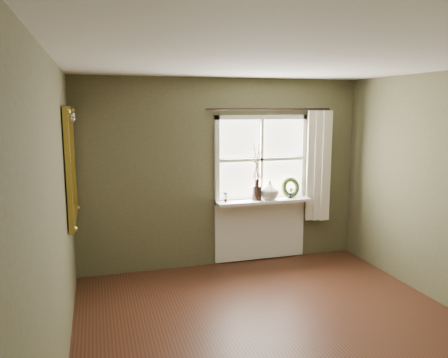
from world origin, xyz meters
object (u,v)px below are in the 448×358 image
at_px(dark_jug, 257,193).
at_px(cream_vase, 270,190).
at_px(wreath, 290,190).
at_px(gilt_mirror, 70,165).

bearing_deg(dark_jug, cream_vase, 0.00).
distance_m(cream_vase, wreath, 0.34).
relative_size(cream_vase, gilt_mirror, 0.21).
height_order(cream_vase, wreath, cream_vase).
xyz_separation_m(dark_jug, wreath, (0.53, 0.04, 0.01)).
height_order(dark_jug, cream_vase, cream_vase).
distance_m(dark_jug, gilt_mirror, 2.52).
bearing_deg(gilt_mirror, dark_jug, 11.96).
bearing_deg(gilt_mirror, cream_vase, 11.10).
bearing_deg(dark_jug, wreath, 4.29).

